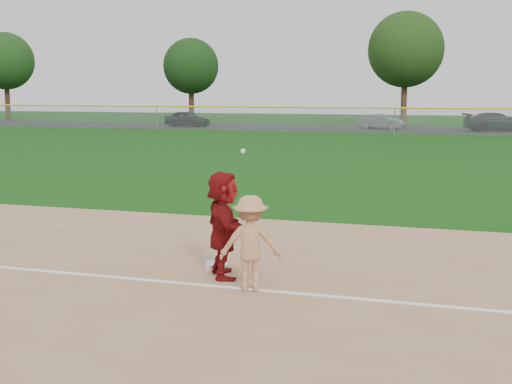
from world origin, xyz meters
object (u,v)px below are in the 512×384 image
(car_mid, at_px, (381,122))
(base_runner, at_px, (223,224))
(car_left, at_px, (187,119))
(first_base, at_px, (217,266))
(car_right, at_px, (497,122))

(car_mid, bearing_deg, base_runner, -164.96)
(base_runner, bearing_deg, car_left, -4.02)
(first_base, height_order, car_mid, car_mid)
(car_left, bearing_deg, base_runner, -147.95)
(first_base, distance_m, car_left, 48.49)
(first_base, height_order, car_left, car_left)
(base_runner, distance_m, car_left, 49.04)
(car_mid, height_order, car_right, car_right)
(first_base, relative_size, base_runner, 0.22)
(first_base, bearing_deg, car_mid, 91.41)
(car_left, bearing_deg, car_mid, -77.42)
(car_right, bearing_deg, base_runner, 155.37)
(first_base, height_order, car_right, car_right)
(base_runner, height_order, car_left, base_runner)
(car_left, xyz_separation_m, car_right, (27.06, 0.62, 0.03))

